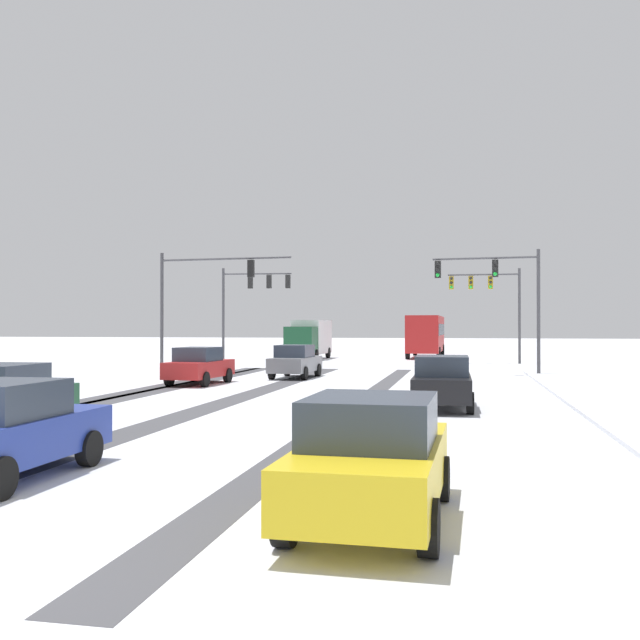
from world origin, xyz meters
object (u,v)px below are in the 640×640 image
at_px(traffic_signal_near_right, 501,286).
at_px(traffic_signal_far_left, 250,294).
at_px(traffic_signal_near_left, 198,289).
at_px(box_truck_delivery, 309,338).
at_px(bus_oncoming, 426,333).
at_px(traffic_signal_far_right, 491,294).
at_px(car_grey_lead, 295,361).
at_px(car_red_second, 199,366).
at_px(car_yellow_cab_sixth, 372,458).
at_px(car_black_third, 442,382).
at_px(car_dark_green_fourth, 2,398).
at_px(car_blue_fifth, 3,430).

relative_size(traffic_signal_near_right, traffic_signal_far_left, 1.00).
relative_size(traffic_signal_near_left, box_truck_delivery, 1.00).
xyz_separation_m(traffic_signal_near_left, bus_oncoming, (10.95, 23.25, -2.51)).
xyz_separation_m(traffic_signal_near_right, box_truck_delivery, (-13.54, 15.38, -2.98)).
relative_size(traffic_signal_far_left, traffic_signal_far_right, 1.00).
bearing_deg(traffic_signal_near_right, traffic_signal_far_left, 153.30).
relative_size(car_grey_lead, car_red_second, 1.00).
xyz_separation_m(car_grey_lead, box_truck_delivery, (-3.52, 19.46, 0.82)).
height_order(traffic_signal_near_right, car_yellow_cab_sixth, traffic_signal_near_right).
bearing_deg(car_black_third, box_truck_delivery, 109.30).
xyz_separation_m(car_grey_lead, car_yellow_cab_sixth, (6.86, -24.54, 0.00)).
relative_size(car_grey_lead, box_truck_delivery, 0.56).
relative_size(traffic_signal_near_right, box_truck_delivery, 0.88).
relative_size(car_red_second, car_black_third, 1.02).
height_order(traffic_signal_far_left, car_red_second, traffic_signal_far_left).
relative_size(traffic_signal_far_left, car_dark_green_fourth, 1.57).
xyz_separation_m(traffic_signal_near_right, car_blue_fifth, (-9.39, -27.35, -3.80)).
relative_size(traffic_signal_near_left, car_red_second, 1.77).
bearing_deg(car_blue_fifth, box_truck_delivery, 95.55).
xyz_separation_m(car_grey_lead, bus_oncoming, (5.15, 25.13, 1.18)).
height_order(car_red_second, car_yellow_cab_sixth, same).
height_order(car_grey_lead, bus_oncoming, bus_oncoming).
height_order(traffic_signal_near_right, car_blue_fifth, traffic_signal_near_right).
bearing_deg(car_dark_green_fourth, traffic_signal_far_right, 69.80).
distance_m(car_grey_lead, car_black_third, 13.90).
bearing_deg(car_red_second, car_yellow_cab_sixth, -63.21).
bearing_deg(car_black_third, bus_oncoming, 93.51).
distance_m(traffic_signal_far_left, car_blue_fifth, 36.26).
bearing_deg(car_grey_lead, box_truck_delivery, 100.26).
bearing_deg(traffic_signal_far_right, traffic_signal_far_left, -166.69).
relative_size(car_blue_fifth, car_yellow_cab_sixth, 0.99).
distance_m(traffic_signal_far_left, traffic_signal_far_right, 16.44).
distance_m(car_grey_lead, car_dark_green_fourth, 18.82).
xyz_separation_m(car_blue_fifth, car_yellow_cab_sixth, (6.23, -1.26, 0.00)).
relative_size(traffic_signal_near_left, traffic_signal_near_right, 1.14).
bearing_deg(car_yellow_cab_sixth, car_blue_fifth, 168.55).
height_order(car_dark_green_fourth, car_blue_fifth, same).
relative_size(car_black_third, car_blue_fifth, 1.00).
xyz_separation_m(traffic_signal_far_right, box_truck_delivery, (-13.49, 3.53, -3.12)).
height_order(traffic_signal_near_left, box_truck_delivery, traffic_signal_near_left).
bearing_deg(car_red_second, car_dark_green_fourth, -88.06).
height_order(car_red_second, car_dark_green_fourth, same).
xyz_separation_m(car_dark_green_fourth, car_yellow_cab_sixth, (9.60, -5.92, 0.00)).
distance_m(car_dark_green_fourth, car_yellow_cab_sixth, 11.28).
bearing_deg(traffic_signal_far_right, traffic_signal_near_left, -138.29).
relative_size(car_dark_green_fourth, car_yellow_cab_sixth, 1.00).
bearing_deg(box_truck_delivery, car_black_third, -70.70).
bearing_deg(traffic_signal_near_left, traffic_signal_far_right, 41.71).
distance_m(car_red_second, bus_oncoming, 30.89).
distance_m(car_dark_green_fourth, car_blue_fifth, 5.75).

